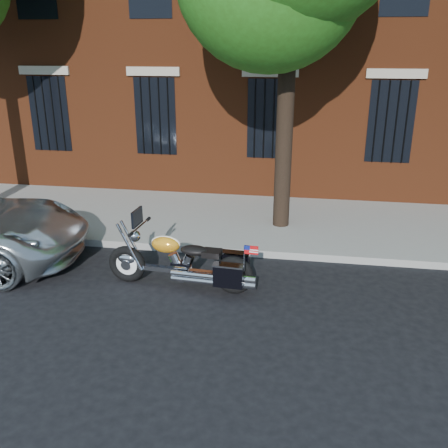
# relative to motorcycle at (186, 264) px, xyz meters

# --- Properties ---
(ground) EXTENTS (120.00, 120.00, 0.00)m
(ground) POSITION_rel_motorcycle_xyz_m (0.95, 0.22, -0.47)
(ground) COLOR black
(ground) RESTS_ON ground
(curb) EXTENTS (40.00, 0.16, 0.15)m
(curb) POSITION_rel_motorcycle_xyz_m (0.95, 1.60, -0.39)
(curb) COLOR gray
(curb) RESTS_ON ground
(sidewalk) EXTENTS (40.00, 3.60, 0.15)m
(sidewalk) POSITION_rel_motorcycle_xyz_m (0.95, 3.48, -0.39)
(sidewalk) COLOR gray
(sidewalk) RESTS_ON ground
(motorcycle) EXTENTS (2.72, 0.88, 1.38)m
(motorcycle) POSITION_rel_motorcycle_xyz_m (0.00, 0.00, 0.00)
(motorcycle) COLOR black
(motorcycle) RESTS_ON ground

